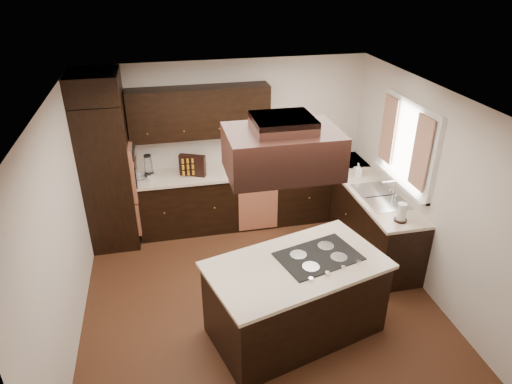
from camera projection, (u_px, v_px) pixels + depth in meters
floor at (258, 296)px, 5.72m from camera, size 4.20×4.20×0.02m
ceiling at (259, 99)px, 4.56m from camera, size 4.20×4.20×0.02m
wall_back at (229, 142)px, 6.97m from camera, size 4.20×0.02×2.50m
wall_front at (322, 349)px, 3.31m from camera, size 4.20×0.02×2.50m
wall_left at (61, 230)px, 4.74m from camera, size 0.02×4.20×2.50m
wall_right at (428, 191)px, 5.53m from camera, size 0.02×4.20×2.50m
oven_column at (108, 175)px, 6.37m from camera, size 0.65×0.75×2.12m
wall_oven_face at (133, 169)px, 6.41m from camera, size 0.05×0.62×0.78m
base_cabinets_back at (236, 198)px, 7.08m from camera, size 2.93×0.60×0.88m
base_cabinets_right at (366, 215)px, 6.63m from camera, size 0.60×2.40×0.88m
countertop_back at (235, 172)px, 6.85m from camera, size 2.93×0.63×0.04m
countertop_right at (368, 186)px, 6.42m from camera, size 0.63×2.40×0.04m
upper_cabinets at (200, 112)px, 6.47m from camera, size 2.00×0.34×0.72m
dishwasher_front at (258, 208)px, 6.90m from camera, size 0.60×0.05×0.72m
window_frame at (407, 144)px, 5.82m from camera, size 0.06×1.32×1.12m
window_pane at (409, 144)px, 5.82m from camera, size 0.00×1.20×1.00m
curtain_left at (421, 153)px, 5.42m from camera, size 0.02×0.34×0.90m
curtain_right at (388, 130)px, 6.15m from camera, size 0.02×0.34×0.90m
sink_rim at (381, 196)px, 6.10m from camera, size 0.52×0.84×0.01m
island at (295, 299)px, 4.99m from camera, size 1.99×1.42×0.88m
island_top at (297, 265)px, 4.78m from camera, size 2.07×1.50×0.04m
cooktop at (318, 256)px, 4.88m from camera, size 0.97×0.77×0.01m
range_hood at (282, 152)px, 4.26m from camera, size 1.05×0.72×0.42m
hood_duct at (283, 123)px, 4.13m from camera, size 0.55×0.50×0.13m
blender_base at (150, 176)px, 6.54m from camera, size 0.15×0.15×0.10m
blender_pitcher at (148, 165)px, 6.46m from camera, size 0.13×0.13×0.26m
spice_rack at (193, 165)px, 6.62m from camera, size 0.39×0.25×0.32m
mixing_bowl at (139, 177)px, 6.58m from camera, size 0.25×0.25×0.06m
soap_bottle at (358, 170)px, 6.62m from camera, size 0.09×0.10×0.20m
paper_towel at (402, 212)px, 5.49m from camera, size 0.14×0.14×0.24m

